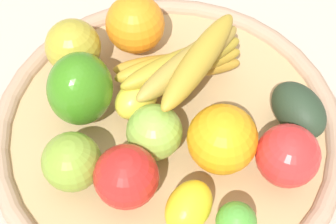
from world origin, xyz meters
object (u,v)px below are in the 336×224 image
(bell_pepper, at_px, (80,89))
(lemon_0, at_px, (136,99))
(apple_2, at_px, (126,177))
(apple_1, at_px, (154,132))
(avocado, at_px, (299,110))
(orange_0, at_px, (222,139))
(lemon_1, at_px, (189,207))
(apple_3, at_px, (288,156))
(lime_0, at_px, (236,222))
(banana_bunch, at_px, (185,63))
(orange_1, at_px, (135,24))
(apple_0, at_px, (73,47))
(apple_4, at_px, (72,162))

(bell_pepper, distance_m, lemon_0, 0.07)
(apple_2, distance_m, apple_1, 0.07)
(apple_2, distance_m, avocado, 0.23)
(orange_0, height_order, lemon_1, orange_0)
(apple_2, relative_size, apple_3, 1.00)
(bell_pepper, xyz_separation_m, lime_0, (-0.06, 0.23, -0.03))
(banana_bunch, bearing_deg, apple_3, 99.10)
(lemon_1, xyz_separation_m, apple_3, (-0.13, 0.01, 0.01))
(orange_1, bearing_deg, banana_bunch, 98.06)
(banana_bunch, height_order, lemon_0, banana_bunch)
(bell_pepper, distance_m, apple_1, 0.10)
(apple_2, distance_m, orange_1, 0.23)
(apple_0, relative_size, lemon_0, 1.20)
(lemon_1, relative_size, apple_3, 0.88)
(apple_0, bearing_deg, apple_2, 79.32)
(banana_bunch, bearing_deg, apple_4, 12.54)
(apple_2, xyz_separation_m, avocado, (-0.22, 0.03, -0.01))
(lime_0, bearing_deg, avocado, -154.41)
(bell_pepper, height_order, apple_4, bell_pepper)
(lemon_1, bearing_deg, apple_0, -89.32)
(lime_0, distance_m, apple_1, 0.14)
(avocado, distance_m, apple_3, 0.07)
(apple_2, relative_size, apple_1, 1.09)
(banana_bunch, relative_size, lime_0, 3.86)
(lemon_1, bearing_deg, apple_2, -56.69)
(apple_0, height_order, avocado, apple_0)
(lemon_0, bearing_deg, lime_0, 91.70)
(apple_2, relative_size, lemon_0, 1.20)
(apple_2, bearing_deg, banana_bunch, -146.85)
(lemon_1, distance_m, apple_4, 0.14)
(lime_0, relative_size, apple_1, 0.67)
(avocado, relative_size, apple_3, 1.11)
(lemon_1, bearing_deg, avocado, -170.71)
(lime_0, relative_size, lemon_1, 0.70)
(lime_0, height_order, avocado, avocado)
(orange_0, bearing_deg, lemon_0, -67.50)
(apple_0, distance_m, avocado, 0.30)
(lemon_1, bearing_deg, banana_bunch, -122.60)
(avocado, distance_m, apple_1, 0.18)
(apple_3, bearing_deg, banana_bunch, -80.90)
(orange_0, bearing_deg, apple_1, -43.64)
(banana_bunch, height_order, apple_3, banana_bunch)
(orange_0, height_order, lemon_0, orange_0)
(apple_2, height_order, apple_3, same)
(apple_4, bearing_deg, orange_0, 155.36)
(orange_0, height_order, avocado, orange_0)
(bell_pepper, xyz_separation_m, apple_3, (-0.16, 0.20, -0.01))
(apple_2, bearing_deg, apple_3, 155.05)
(avocado, xyz_separation_m, lemon_0, (0.16, -0.13, -0.01))
(orange_0, height_order, apple_4, orange_0)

